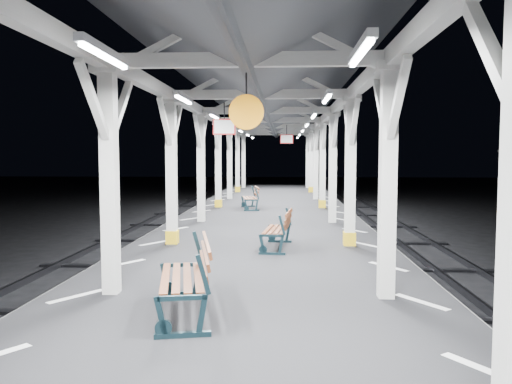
{
  "coord_description": "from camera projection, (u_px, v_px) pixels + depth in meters",
  "views": [
    {
      "loc": [
        0.54,
        -9.11,
        3.04
      ],
      "look_at": [
        -0.1,
        2.22,
        2.2
      ],
      "focal_mm": 35.0,
      "sensor_mm": 36.0,
      "label": 1
    }
  ],
  "objects": [
    {
      "name": "ground",
      "position": [
        255.0,
        318.0,
        9.33
      ],
      "size": [
        120.0,
        120.0,
        0.0
      ],
      "primitive_type": "plane",
      "color": "black",
      "rests_on": "ground"
    },
    {
      "name": "platform",
      "position": [
        255.0,
        292.0,
        9.29
      ],
      "size": [
        6.0,
        50.0,
        1.0
      ],
      "primitive_type": "cube",
      "color": "black",
      "rests_on": "ground"
    },
    {
      "name": "hazard_stripes_left",
      "position": [
        125.0,
        263.0,
        9.39
      ],
      "size": [
        1.0,
        48.0,
        0.01
      ],
      "primitive_type": "cube",
      "color": "silver",
      "rests_on": "platform"
    },
    {
      "name": "hazard_stripes_right",
      "position": [
        388.0,
        267.0,
        9.12
      ],
      "size": [
        1.0,
        48.0,
        0.01
      ],
      "primitive_type": "cube",
      "color": "silver",
      "rests_on": "platform"
    },
    {
      "name": "canopy",
      "position": [
        255.0,
        71.0,
        8.98
      ],
      "size": [
        5.4,
        49.0,
        4.65
      ],
      "color": "silver",
      "rests_on": "platform"
    },
    {
      "name": "bench_near",
      "position": [
        190.0,
        275.0,
        6.39
      ],
      "size": [
        0.99,
        1.86,
        0.95
      ],
      "rotation": [
        0.0,
        0.0,
        0.2
      ],
      "color": "#12262E",
      "rests_on": "platform"
    },
    {
      "name": "bench_mid",
      "position": [
        280.0,
        228.0,
        10.88
      ],
      "size": [
        0.72,
        1.58,
        0.83
      ],
      "rotation": [
        0.0,
        0.0,
        -0.1
      ],
      "color": "#12262E",
      "rests_on": "platform"
    },
    {
      "name": "bench_far",
      "position": [
        252.0,
        197.0,
        18.93
      ],
      "size": [
        0.81,
        1.62,
        0.84
      ],
      "rotation": [
        0.0,
        0.0,
        0.16
      ],
      "color": "#12262E",
      "rests_on": "platform"
    }
  ]
}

